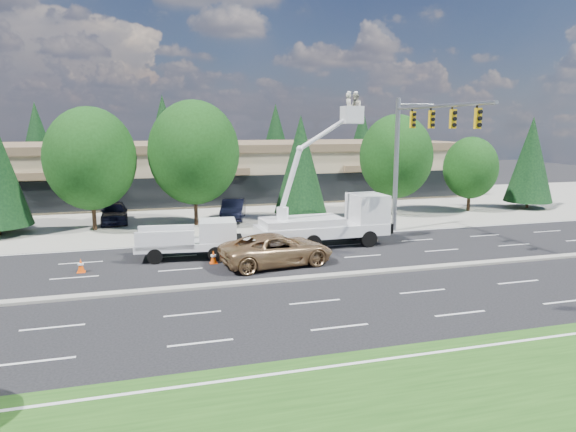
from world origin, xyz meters
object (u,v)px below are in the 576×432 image
object	(u,v)px
utility_pickup	(194,243)
bucket_truck	(332,214)
minivan	(277,249)
signal_mast	(413,144)

from	to	relation	value
utility_pickup	bucket_truck	distance (m)	8.50
bucket_truck	minivan	xyz separation A→B (m)	(-4.35, -3.42, -1.11)
signal_mast	bucket_truck	xyz separation A→B (m)	(-5.73, -0.82, -4.12)
utility_pickup	minivan	bearing A→B (deg)	-26.91
minivan	bucket_truck	bearing A→B (deg)	-59.83
signal_mast	utility_pickup	size ratio (longest dim) A/B	1.82
signal_mast	minivan	bearing A→B (deg)	-157.17
minivan	signal_mast	bearing A→B (deg)	-75.16
signal_mast	minivan	size ratio (longest dim) A/B	1.71
utility_pickup	bucket_truck	bearing A→B (deg)	11.51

